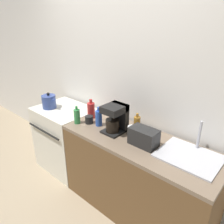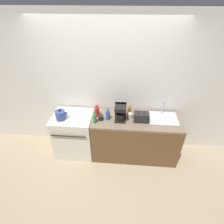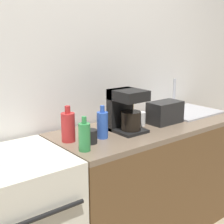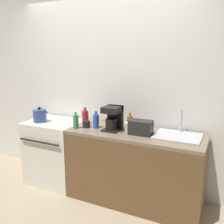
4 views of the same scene
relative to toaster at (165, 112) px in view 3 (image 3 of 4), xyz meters
The scene contains 11 objects.
wall_back 0.83m from the toaster, 148.68° to the left, with size 8.00×0.05×2.60m.
counter_block 0.53m from the toaster, 155.28° to the left, with size 1.61×0.61×0.88m.
toaster is the anchor object (origin of this frame).
coffee_maker 0.37m from the toaster, behind, with size 0.20×0.23×0.29m.
sink_tray 0.42m from the toaster, 14.37° to the left, with size 0.51×0.41×0.28m.
bottle_amber 0.27m from the toaster, 138.95° to the left, with size 0.07×0.07×0.20m.
bottle_blue 0.59m from the toaster, behind, with size 0.07×0.07×0.22m.
bottle_red 0.80m from the toaster, behind, with size 0.09×0.09×0.23m.
bottle_green 0.82m from the toaster, behind, with size 0.07×0.07×0.20m.
cup_black 0.71m from the toaster, behind, with size 0.09×0.09×0.09m.
cup_white 0.21m from the toaster, 160.89° to the left, with size 0.08×0.08×0.10m.
Camera 3 is at (-1.09, -1.27, 1.53)m, focal length 50.00 mm.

